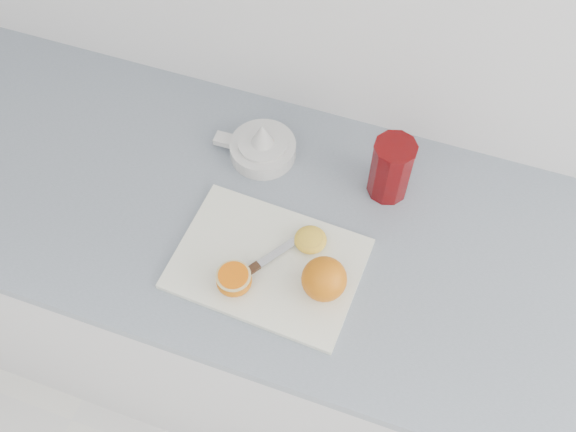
{
  "coord_description": "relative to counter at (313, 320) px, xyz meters",
  "views": [
    {
      "loc": [
        0.35,
        1.06,
        1.98
      ],
      "look_at": [
        0.14,
        1.67,
        0.96
      ],
      "focal_mm": 40.0,
      "sensor_mm": 36.0,
      "label": 1
    }
  ],
  "objects": [
    {
      "name": "whole_orange",
      "position": [
        0.04,
        -0.13,
        0.5
      ],
      "size": [
        0.08,
        0.08,
        0.08
      ],
      "color": "orange",
      "rests_on": "cutting_board"
    },
    {
      "name": "counter",
      "position": [
        0.0,
        0.0,
        0.0
      ],
      "size": [
        2.48,
        0.64,
        0.89
      ],
      "color": "silver",
      "rests_on": "ground"
    },
    {
      "name": "half_orange",
      "position": [
        -0.11,
        -0.17,
        0.48
      ],
      "size": [
        0.07,
        0.07,
        0.04
      ],
      "color": "orange",
      "rests_on": "cutting_board"
    },
    {
      "name": "red_tumbler",
      "position": [
        0.1,
        0.14,
        0.51
      ],
      "size": [
        0.09,
        0.09,
        0.14
      ],
      "color": "#5C0507",
      "rests_on": "counter"
    },
    {
      "name": "citrus_juicer",
      "position": [
        -0.18,
        0.14,
        0.47
      ],
      "size": [
        0.18,
        0.14,
        0.09
      ],
      "color": "white",
      "rests_on": "counter"
    },
    {
      "name": "paring_knife",
      "position": [
        -0.1,
        -0.14,
        0.46
      ],
      "size": [
        0.11,
        0.16,
        0.01
      ],
      "color": "#4A301E",
      "rests_on": "cutting_board"
    },
    {
      "name": "cutting_board",
      "position": [
        -0.07,
        -0.11,
        0.45
      ],
      "size": [
        0.36,
        0.27,
        0.01
      ],
      "primitive_type": "cube",
      "rotation": [
        0.0,
        0.0,
        -0.05
      ],
      "color": "white",
      "rests_on": "counter"
    },
    {
      "name": "squeezed_shell",
      "position": [
        -0.01,
        -0.04,
        0.47
      ],
      "size": [
        0.06,
        0.06,
        0.03
      ],
      "color": "gold",
      "rests_on": "cutting_board"
    }
  ]
}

